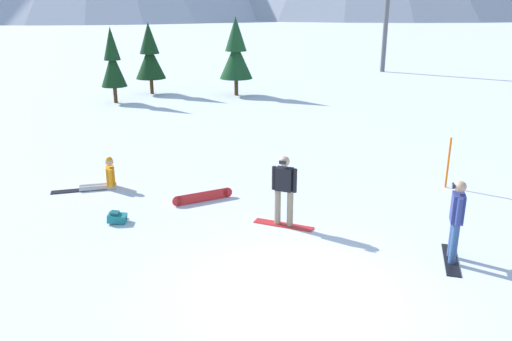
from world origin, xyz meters
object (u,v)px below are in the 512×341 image
at_px(trail_marker_pole, 448,163).
at_px(pine_tree_slender, 113,62).
at_px(pine_tree_short, 236,53).
at_px(snowboarder_midground, 284,190).
at_px(pine_tree_twin, 150,55).
at_px(snowboarder_background, 104,178).
at_px(snowboarder_foreground, 456,219).
at_px(backpack_teal, 117,218).
at_px(loose_snowboard_near_left, 203,197).

xyz_separation_m(trail_marker_pole, pine_tree_slender, (-10.56, 15.60, 1.43)).
xyz_separation_m(pine_tree_short, pine_tree_slender, (-6.80, -1.11, -0.25)).
height_order(trail_marker_pole, pine_tree_short, pine_tree_short).
bearing_deg(snowboarder_midground, pine_tree_twin, 99.32).
bearing_deg(snowboarder_midground, pine_tree_slender, 106.64).
relative_size(trail_marker_pole, pine_tree_slender, 0.38).
height_order(pine_tree_twin, pine_tree_short, pine_tree_short).
height_order(snowboarder_background, pine_tree_twin, pine_tree_twin).
height_order(snowboarder_foreground, pine_tree_short, pine_tree_short).
height_order(backpack_teal, trail_marker_pole, trail_marker_pole).
bearing_deg(snowboarder_midground, pine_tree_short, 85.03).
relative_size(snowboarder_foreground, snowboarder_midground, 1.01).
relative_size(snowboarder_background, pine_tree_twin, 0.45).
xyz_separation_m(snowboarder_foreground, loose_snowboard_near_left, (-4.89, 4.37, -0.81)).
bearing_deg(pine_tree_twin, pine_tree_slender, -126.99).
relative_size(snowboarder_background, backpack_teal, 3.38).
height_order(trail_marker_pole, pine_tree_twin, pine_tree_twin).
relative_size(snowboarder_background, trail_marker_pole, 1.22).
distance_m(loose_snowboard_near_left, pine_tree_short, 17.02).
height_order(snowboarder_background, backpack_teal, snowboarder_background).
bearing_deg(backpack_teal, snowboarder_foreground, -25.02).
bearing_deg(snowboarder_foreground, loose_snowboard_near_left, 138.23).
xyz_separation_m(snowboarder_foreground, pine_tree_short, (-1.48, 20.88, 1.49)).
distance_m(snowboarder_midground, pine_tree_slender, 18.18).
bearing_deg(pine_tree_slender, snowboarder_foreground, -67.29).
height_order(loose_snowboard_near_left, backpack_teal, backpack_teal).
height_order(snowboarder_midground, loose_snowboard_near_left, snowboarder_midground).
xyz_separation_m(snowboarder_background, backpack_teal, (0.52, -2.61, -0.19)).
xyz_separation_m(snowboarder_foreground, trail_marker_pole, (2.28, 4.17, -0.19)).
xyz_separation_m(backpack_teal, pine_tree_twin, (0.76, 19.00, 2.12)).
bearing_deg(pine_tree_twin, loose_snowboard_near_left, -85.35).
distance_m(snowboarder_midground, loose_snowboard_near_left, 2.79).
xyz_separation_m(trail_marker_pole, pine_tree_twin, (-8.63, 18.15, 1.50)).
distance_m(snowboarder_foreground, pine_tree_twin, 23.24).
xyz_separation_m(snowboarder_background, pine_tree_slender, (-0.64, 13.84, 1.86)).
height_order(snowboarder_foreground, loose_snowboard_near_left, snowboarder_foreground).
bearing_deg(trail_marker_pole, snowboarder_foreground, -118.66).
relative_size(snowboarder_midground, pine_tree_short, 0.40).
bearing_deg(backpack_teal, snowboarder_background, 101.28).
height_order(snowboarder_foreground, snowboarder_midground, snowboarder_foreground).
xyz_separation_m(snowboarder_background, pine_tree_short, (6.16, 14.95, 2.11)).
distance_m(loose_snowboard_near_left, pine_tree_slender, 15.90).
relative_size(backpack_teal, pine_tree_slender, 0.14).
relative_size(loose_snowboard_near_left, pine_tree_short, 0.38).
xyz_separation_m(snowboarder_midground, loose_snowboard_near_left, (-1.81, 1.97, -0.80)).
height_order(snowboarder_background, pine_tree_short, pine_tree_short).
bearing_deg(trail_marker_pole, pine_tree_twin, 115.44).
relative_size(backpack_teal, pine_tree_short, 0.12).
bearing_deg(pine_tree_slender, snowboarder_background, -87.34).
xyz_separation_m(snowboarder_midground, snowboarder_background, (-4.55, 3.54, -0.62)).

